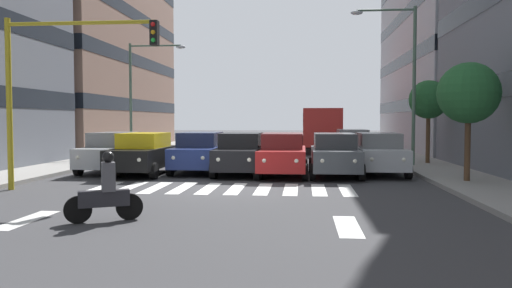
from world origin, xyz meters
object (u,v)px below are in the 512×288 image
car_3 (241,153)px  car_4 (200,152)px  street_lamp_right (141,85)px  street_tree_1 (429,100)px  car_2 (283,154)px  motorcycle_with_rider (105,193)px  car_0 (379,153)px  car_6 (114,152)px  street_tree_0 (469,93)px  car_5 (143,153)px  car_1 (335,154)px  street_lamp_left (404,69)px  traffic_light_gantry (52,73)px  car_row2_0 (352,145)px  bus_behind_traffic (320,125)px

car_3 → car_4: 1.98m
street_lamp_right → street_tree_1: street_lamp_right is taller
car_2 → motorcycle_with_rider: car_2 is taller
car_0 → motorcycle_with_rider: (7.48, 10.23, -0.24)m
car_6 → street_tree_0: 14.29m
car_0 → car_5: bearing=5.7°
car_2 → car_0: bearing=-167.1°
car_1 → car_5: size_ratio=1.00×
street_lamp_left → street_tree_0: (-1.01, 6.03, -1.48)m
car_0 → car_3: same height
car_5 → car_2: bearing=-179.4°
car_6 → car_5: bearing=151.3°
motorcycle_with_rider → traffic_light_gantry: size_ratio=0.29×
car_3 → car_6: bearing=-5.1°
car_4 → car_5: (2.15, 1.06, 0.00)m
car_row2_0 → street_lamp_left: 5.89m
car_0 → car_2: size_ratio=1.00×
car_3 → car_5: 4.03m
car_6 → car_3: bearing=174.9°
car_3 → street_tree_1: 10.12m
car_row2_0 → car_5: bearing=40.9°
car_6 → street_lamp_left: (-12.77, -3.04, 3.76)m
car_5 → bus_behind_traffic: 18.73m
street_tree_1 → car_2: bearing=36.2°
car_4 → traffic_light_gantry: traffic_light_gantry is taller
motorcycle_with_rider → street_lamp_left: size_ratio=0.21×
car_4 → car_row2_0: 9.97m
car_5 → traffic_light_gantry: traffic_light_gantry is taller
bus_behind_traffic → car_1: bearing=90.0°
car_6 → bus_behind_traffic: 18.68m
street_tree_0 → motorcycle_with_rider: bearing=35.5°
car_4 → motorcycle_with_rider: 10.33m
motorcycle_with_rider → street_tree_1: size_ratio=0.39×
street_tree_1 → car_0: bearing=54.3°
traffic_light_gantry → street_lamp_right: 14.34m
car_4 → street_lamp_right: size_ratio=0.66×
car_2 → car_5: bearing=0.6°
street_lamp_left → car_1: bearing=47.9°
street_lamp_left → bus_behind_traffic: bearing=-75.5°
car_3 → street_lamp_right: size_ratio=0.66×
car_6 → bus_behind_traffic: size_ratio=0.42×
car_1 → car_0: bearing=-156.6°
car_2 → street_tree_1: size_ratio=1.10×
car_0 → motorcycle_with_rider: 12.68m
motorcycle_with_rider → street_lamp_right: street_lamp_right is taller
bus_behind_traffic → car_row2_0: bearing=99.3°
bus_behind_traffic → motorcycle_with_rider: size_ratio=6.69×
car_4 → street_tree_0: street_tree_0 is taller
street_lamp_right → bus_behind_traffic: bearing=-145.9°
car_0 → bus_behind_traffic: bearing=-83.4°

